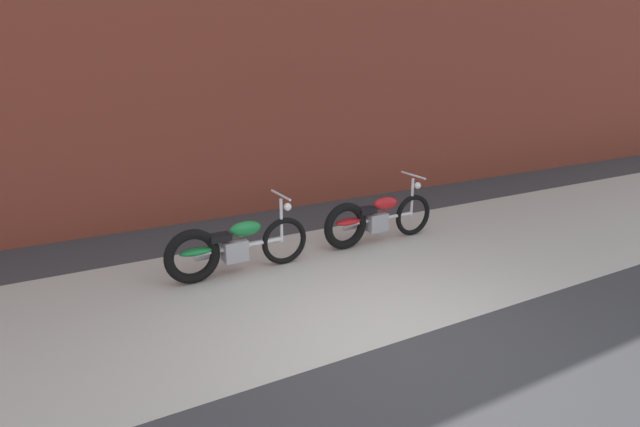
% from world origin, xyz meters
% --- Properties ---
extents(ground_plane, '(80.00, 80.00, 0.00)m').
position_xyz_m(ground_plane, '(0.00, 0.00, 0.00)').
color(ground_plane, '#38383A').
extents(sidewalk_slab, '(36.00, 3.50, 0.01)m').
position_xyz_m(sidewalk_slab, '(0.00, 1.75, 0.00)').
color(sidewalk_slab, '#B2ADA3').
rests_on(sidewalk_slab, ground).
extents(brick_building_wall, '(36.00, 0.50, 5.78)m').
position_xyz_m(brick_building_wall, '(0.00, 5.20, 2.89)').
color(brick_building_wall, brown).
rests_on(brick_building_wall, ground).
extents(motorcycle_green, '(2.01, 0.58, 1.03)m').
position_xyz_m(motorcycle_green, '(-0.98, 2.42, 0.40)').
color(motorcycle_green, black).
rests_on(motorcycle_green, ground).
extents(motorcycle_red, '(2.01, 0.58, 1.03)m').
position_xyz_m(motorcycle_red, '(1.38, 2.53, 0.40)').
color(motorcycle_red, black).
rests_on(motorcycle_red, ground).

